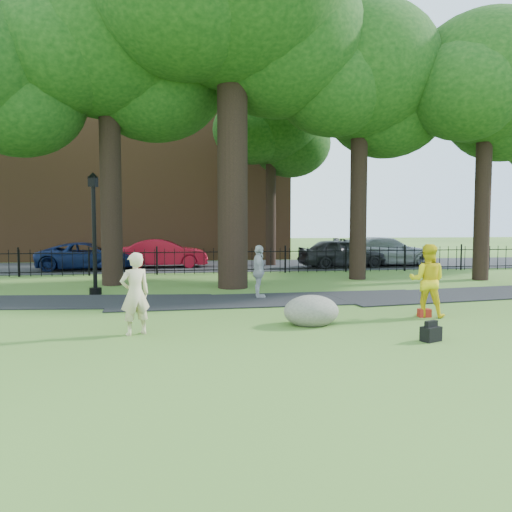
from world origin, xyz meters
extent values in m
plane|color=#3E6121|center=(0.00, 0.00, 0.00)|extent=(120.00, 120.00, 0.00)
cube|color=black|center=(1.00, 3.90, 0.00)|extent=(36.07, 3.85, 0.03)
cube|color=black|center=(0.00, 16.00, 0.00)|extent=(80.00, 7.00, 0.02)
cube|color=black|center=(0.00, 12.00, 1.02)|extent=(44.00, 0.04, 0.04)
cube|color=black|center=(0.00, 12.00, 0.18)|extent=(44.00, 0.04, 0.04)
cube|color=brown|center=(-4.00, 24.00, 6.00)|extent=(18.00, 8.00, 12.00)
cylinder|color=black|center=(0.00, 7.00, 5.25)|extent=(1.10, 1.10, 10.50)
ellipsoid|color=black|center=(1.89, 8.05, 9.30)|extent=(6.72, 6.72, 5.71)
ellipsoid|color=black|center=(-7.65, 8.25, 6.82)|extent=(4.80, 4.80, 4.08)
cylinder|color=black|center=(-4.50, 8.50, 4.55)|extent=(0.80, 0.80, 9.10)
ellipsoid|color=black|center=(-4.50, 8.50, 9.36)|extent=(7.20, 7.20, 6.12)
ellipsoid|color=black|center=(-2.88, 9.40, 8.06)|extent=(5.76, 5.76, 4.90)
ellipsoid|color=black|center=(-5.94, 7.78, 8.58)|extent=(5.40, 5.40, 4.59)
cylinder|color=black|center=(5.50, 9.00, 4.20)|extent=(0.70, 0.70, 8.40)
ellipsoid|color=black|center=(5.50, 9.00, 8.64)|extent=(6.60, 6.60, 5.61)
ellipsoid|color=black|center=(6.98, 9.82, 7.44)|extent=(5.28, 5.28, 4.49)
ellipsoid|color=black|center=(4.18, 8.34, 7.92)|extent=(4.95, 4.95, 4.21)
cylinder|color=black|center=(10.50, 8.00, 4.02)|extent=(0.64, 0.64, 8.05)
ellipsoid|color=black|center=(10.50, 8.00, 8.28)|extent=(6.20, 6.20, 5.27)
ellipsoid|color=black|center=(11.89, 8.78, 7.13)|extent=(4.96, 4.96, 4.22)
ellipsoid|color=black|center=(9.26, 7.38, 7.59)|extent=(4.65, 4.65, 3.95)
imported|color=beige|center=(-2.84, -0.28, 0.89)|extent=(0.77, 0.66, 1.78)
imported|color=yellow|center=(4.39, 0.75, 0.93)|extent=(1.13, 1.06, 1.87)
imported|color=#ACACB1|center=(0.57, 4.38, 0.85)|extent=(0.47, 1.02, 1.70)
ellipsoid|color=#696558|center=(1.18, 0.17, 0.38)|extent=(1.47, 1.20, 0.77)
cylinder|color=black|center=(-4.72, 5.99, 1.79)|extent=(0.13, 0.13, 3.58)
cylinder|color=black|center=(-4.72, 5.99, 0.11)|extent=(0.40, 0.40, 0.22)
cube|color=black|center=(-4.72, 5.99, 3.75)|extent=(0.31, 0.31, 0.34)
cone|color=black|center=(-4.72, 5.99, 3.97)|extent=(0.36, 0.36, 0.18)
cube|color=black|center=(3.19, -1.76, 0.15)|extent=(0.47, 0.39, 0.30)
cube|color=maroon|center=(4.29, 0.68, 0.11)|extent=(0.32, 0.21, 0.21)
imported|color=maroon|center=(-2.81, 15.50, 0.74)|extent=(4.55, 1.67, 1.49)
imported|color=#0E1B47|center=(-6.61, 14.95, 0.69)|extent=(5.15, 2.79, 1.37)
imported|color=black|center=(6.47, 14.07, 0.77)|extent=(4.65, 2.13, 1.55)
imported|color=gray|center=(9.21, 14.84, 0.79)|extent=(5.55, 2.49, 1.58)
camera|label=1|loc=(-1.80, -11.17, 2.45)|focal=35.00mm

